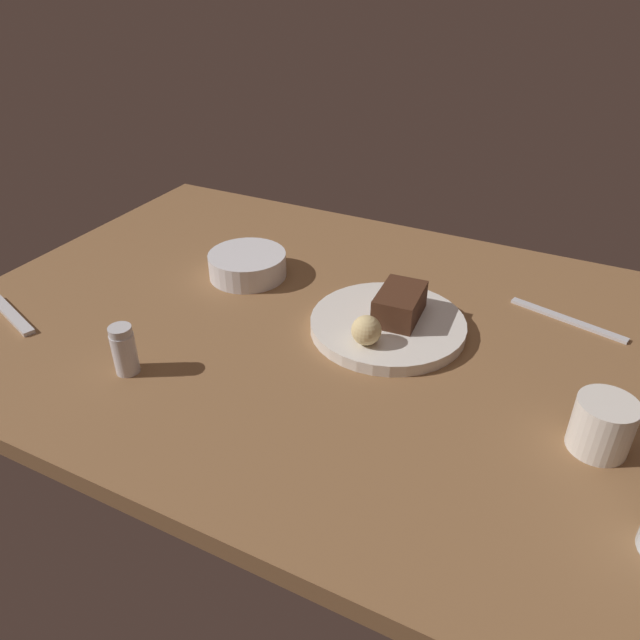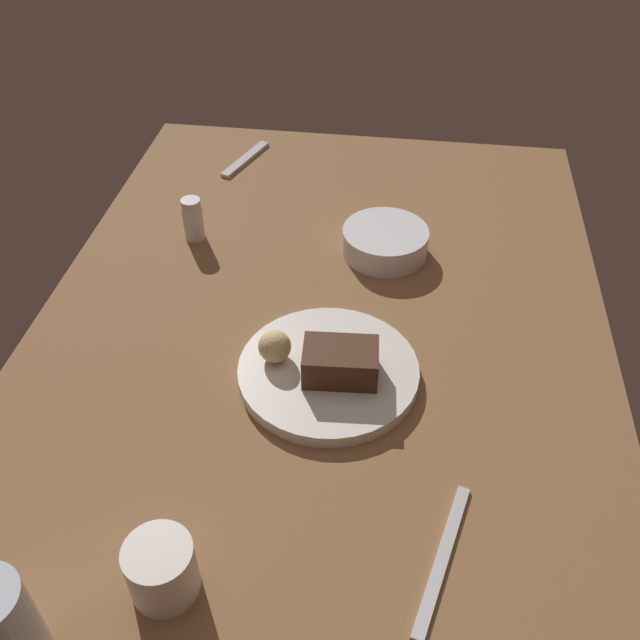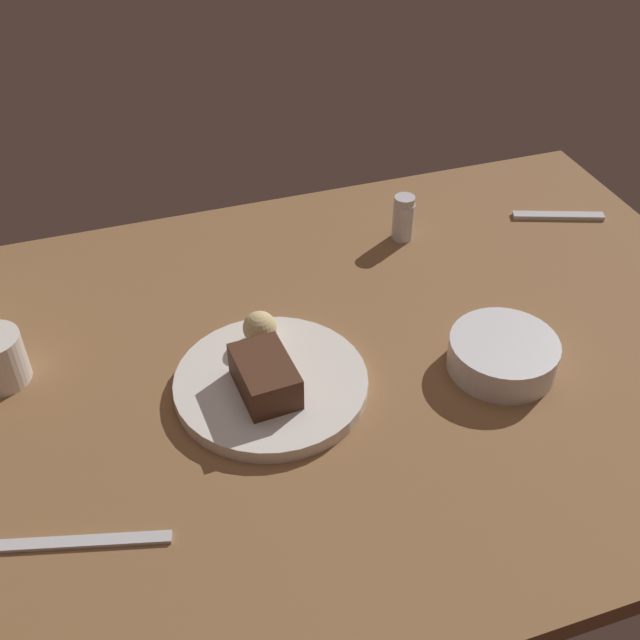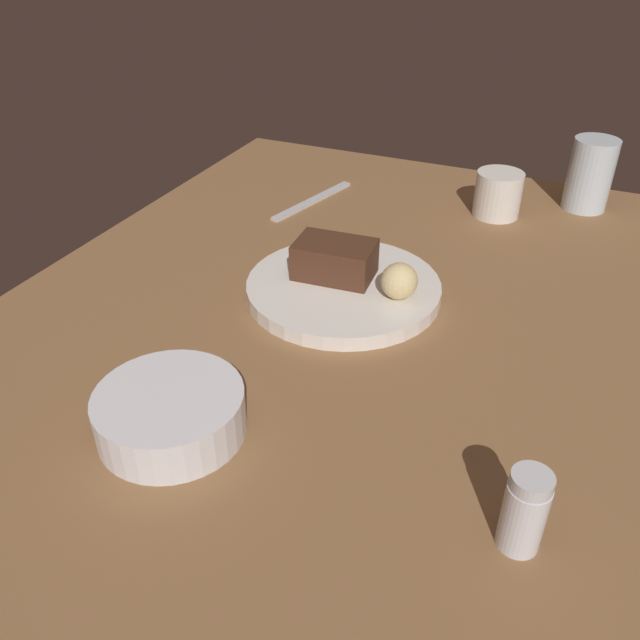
# 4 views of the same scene
# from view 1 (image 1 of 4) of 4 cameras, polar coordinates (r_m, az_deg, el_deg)

# --- Properties ---
(dining_table) EXTENTS (1.20, 0.84, 0.03)m
(dining_table) POSITION_cam_1_polar(r_m,az_deg,el_deg) (0.98, 0.46, -1.00)
(dining_table) COLOR brown
(dining_table) RESTS_ON ground
(dessert_plate) EXTENTS (0.24, 0.24, 0.02)m
(dessert_plate) POSITION_cam_1_polar(r_m,az_deg,el_deg) (0.95, 6.42, -0.47)
(dessert_plate) COLOR white
(dessert_plate) RESTS_ON dining_table
(chocolate_cake_slice) EXTENTS (0.07, 0.10, 0.05)m
(chocolate_cake_slice) POSITION_cam_1_polar(r_m,az_deg,el_deg) (0.95, 7.55, 1.51)
(chocolate_cake_slice) COLOR #472819
(chocolate_cake_slice) RESTS_ON dessert_plate
(bread_roll) EXTENTS (0.04, 0.04, 0.04)m
(bread_roll) POSITION_cam_1_polar(r_m,az_deg,el_deg) (0.88, 4.41, -0.97)
(bread_roll) COLOR #DBC184
(bread_roll) RESTS_ON dessert_plate
(salt_shaker) EXTENTS (0.03, 0.03, 0.07)m
(salt_shaker) POSITION_cam_1_polar(r_m,az_deg,el_deg) (0.89, -18.05, -2.71)
(salt_shaker) COLOR silver
(salt_shaker) RESTS_ON dining_table
(side_bowl) EXTENTS (0.14, 0.14, 0.04)m
(side_bowl) POSITION_cam_1_polar(r_m,az_deg,el_deg) (1.10, -6.87, 5.21)
(side_bowl) COLOR silver
(side_bowl) RESTS_ON dining_table
(coffee_cup) EXTENTS (0.07, 0.07, 0.07)m
(coffee_cup) POSITION_cam_1_polar(r_m,az_deg,el_deg) (0.80, 25.15, -9.01)
(coffee_cup) COLOR silver
(coffee_cup) RESTS_ON dining_table
(dessert_spoon) EXTENTS (0.15, 0.07, 0.01)m
(dessert_spoon) POSITION_cam_1_polar(r_m,az_deg,el_deg) (1.10, -27.15, 0.43)
(dessert_spoon) COLOR silver
(dessert_spoon) RESTS_ON dining_table
(butter_knife) EXTENTS (0.19, 0.06, 0.01)m
(butter_knife) POSITION_cam_1_polar(r_m,az_deg,el_deg) (1.05, 22.36, 0.03)
(butter_knife) COLOR silver
(butter_knife) RESTS_ON dining_table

